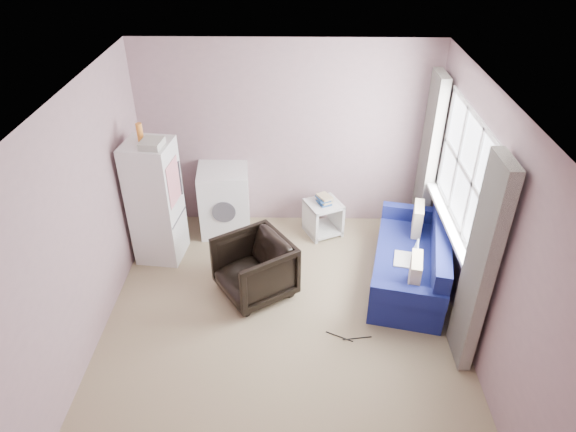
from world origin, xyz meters
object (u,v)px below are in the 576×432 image
object	(u,v)px
armchair	(254,266)
fridge	(156,201)
side_table	(323,215)
sofa	(414,263)
washing_machine	(225,198)

from	to	relation	value
armchair	fridge	world-z (taller)	fridge
side_table	sofa	bearing A→B (deg)	-44.93
fridge	side_table	distance (m)	2.18
side_table	sofa	distance (m)	1.44
side_table	washing_machine	bearing A→B (deg)	176.20
washing_machine	side_table	bearing A→B (deg)	-9.07
armchair	washing_machine	xyz separation A→B (m)	(-0.49, 1.32, 0.09)
fridge	armchair	bearing A→B (deg)	-23.49
side_table	fridge	bearing A→B (deg)	-165.80
sofa	fridge	bearing A→B (deg)	-176.73
armchair	sofa	world-z (taller)	sofa
fridge	washing_machine	world-z (taller)	fridge
armchair	side_table	world-z (taller)	armchair
armchair	side_table	distance (m)	1.49
armchair	side_table	bearing A→B (deg)	112.11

